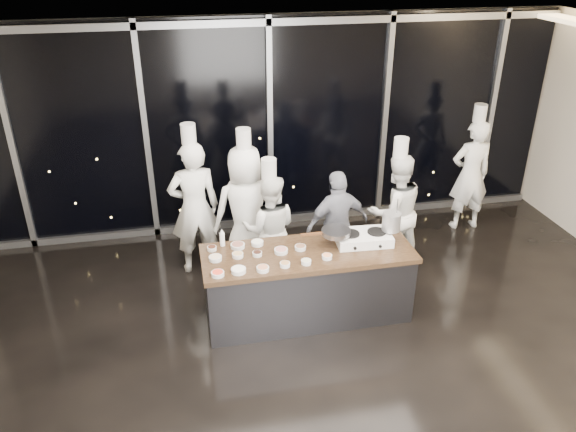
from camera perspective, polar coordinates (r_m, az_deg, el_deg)
The scene contains 15 objects.
ground at distance 6.33m, azimuth 3.87°, elevation -14.75°, with size 9.00×9.00×0.00m, color black.
room_shell at distance 5.17m, azimuth 6.53°, elevation 4.51°, with size 9.02×7.02×3.21m.
window_wall at distance 8.49m, azimuth -1.89°, elevation 9.04°, with size 8.90×0.11×3.20m.
demo_counter at distance 6.74m, azimuth 1.99°, elevation -6.89°, with size 2.46×0.86×0.90m.
stove at distance 6.71m, azimuth 7.64°, elevation -2.18°, with size 0.67×0.45×0.14m.
frying_pan at distance 6.58m, azimuth 4.84°, elevation -1.62°, with size 0.61×0.37×0.06m.
stock_pot at distance 6.73m, azimuth 10.46°, elevation -0.55°, with size 0.22×0.22×0.22m, color #B5B6B8.
prep_bowls at distance 6.36m, azimuth -3.22°, elevation -4.14°, with size 1.37×0.72×0.05m.
squeeze_bottle at distance 6.61m, azimuth -6.70°, elevation -2.21°, with size 0.06×0.06×0.22m.
chef_far_left at distance 7.53m, azimuth -9.48°, elevation 0.92°, with size 0.72×0.52×2.09m.
chef_left at distance 7.46m, azimuth -4.27°, elevation 0.64°, with size 0.95×0.68×2.03m.
chef_center at distance 7.28m, azimuth -1.86°, elevation -1.29°, with size 0.83×0.70×1.73m.
guest at distance 7.42m, azimuth 5.04°, elevation -0.90°, with size 0.94×0.54×1.51m.
chef_right at distance 7.73m, azimuth 10.79°, elevation 0.53°, with size 0.87×0.71×1.86m.
chef_side at distance 9.03m, azimuth 18.04°, elevation 4.08°, with size 0.64×0.43×1.98m.
Camera 1 is at (-1.35, -4.54, 4.20)m, focal length 35.00 mm.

